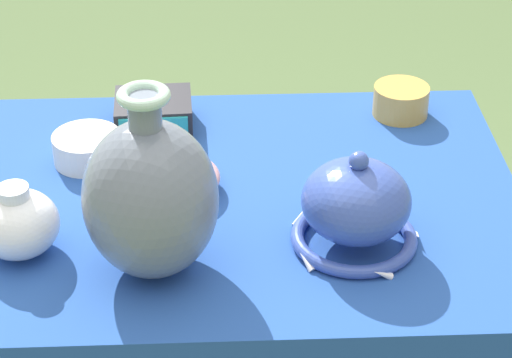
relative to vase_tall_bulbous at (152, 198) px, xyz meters
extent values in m
cylinder|color=brown|center=(-0.37, 0.52, -0.55)|extent=(0.04, 0.04, 0.76)
cylinder|color=brown|center=(0.58, 0.52, -0.55)|extent=(0.04, 0.04, 0.76)
cube|color=brown|center=(0.11, 0.20, -0.15)|extent=(1.04, 0.73, 0.03)
cube|color=#234C9E|center=(0.11, 0.20, -0.14)|extent=(1.06, 0.75, 0.01)
ellipsoid|color=slate|center=(0.00, 0.00, 0.00)|extent=(0.21, 0.21, 0.26)
cylinder|color=slate|center=(0.00, 0.00, 0.15)|extent=(0.05, 0.05, 0.05)
torus|color=#A8CCB7|center=(0.00, 0.00, 0.17)|extent=(0.08, 0.08, 0.02)
torus|color=#3851A8|center=(0.32, 0.05, -0.12)|extent=(0.21, 0.21, 0.02)
ellipsoid|color=#3851A8|center=(0.32, 0.05, -0.05)|extent=(0.18, 0.18, 0.13)
sphere|color=#3851A8|center=(0.32, 0.05, 0.02)|extent=(0.03, 0.03, 0.03)
cone|color=white|center=(0.43, 0.05, -0.12)|extent=(0.01, 0.04, 0.03)
cone|color=white|center=(0.36, 0.15, -0.12)|extent=(0.04, 0.02, 0.03)
cone|color=white|center=(0.24, 0.11, -0.12)|extent=(0.03, 0.04, 0.03)
cone|color=white|center=(0.24, -0.01, -0.12)|extent=(0.03, 0.04, 0.03)
cone|color=white|center=(0.36, -0.05, -0.12)|extent=(0.04, 0.02, 0.03)
cube|color=#232328|center=(-0.02, 0.45, -0.10)|extent=(0.15, 0.13, 0.06)
cube|color=teal|center=(-0.02, 0.38, -0.10)|extent=(0.13, 0.01, 0.05)
cylinder|color=gold|center=(0.47, 0.48, -0.10)|extent=(0.11, 0.11, 0.06)
ellipsoid|color=white|center=(-0.22, 0.05, -0.08)|extent=(0.13, 0.13, 0.11)
cylinder|color=white|center=(-0.22, 0.05, -0.02)|extent=(0.05, 0.05, 0.02)
cylinder|color=white|center=(-0.14, 0.33, -0.11)|extent=(0.13, 0.13, 0.05)
ellipsoid|color=#D19399|center=(0.03, 0.22, -0.11)|extent=(0.16, 0.16, 0.05)
camera|label=1|loc=(0.10, -1.26, 0.84)|focal=70.00mm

